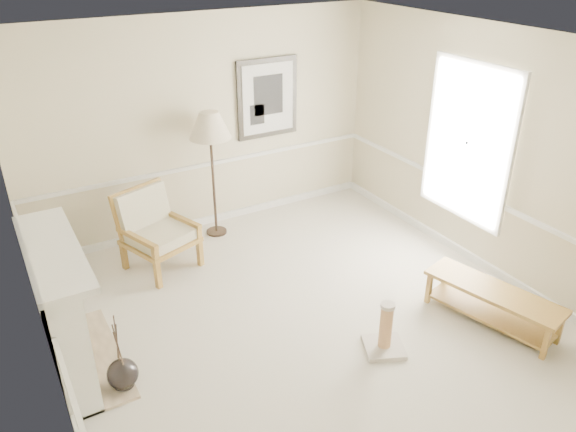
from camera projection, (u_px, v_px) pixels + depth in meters
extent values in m
plane|color=silver|center=(311.00, 324.00, 6.03)|extent=(5.50, 5.50, 0.00)
cube|color=beige|center=(204.00, 125.00, 7.49)|extent=(5.00, 0.04, 2.90)
cube|color=beige|center=(566.00, 381.00, 3.24)|extent=(5.00, 0.04, 2.90)
cube|color=beige|center=(35.00, 273.00, 4.26)|extent=(0.04, 5.50, 2.90)
cube|color=beige|center=(497.00, 156.00, 6.48)|extent=(0.04, 5.50, 2.90)
cube|color=white|center=(317.00, 47.00, 4.71)|extent=(5.00, 5.50, 0.04)
cube|color=white|center=(211.00, 219.00, 8.11)|extent=(4.95, 0.04, 0.10)
cube|color=white|center=(207.00, 164.00, 7.73)|extent=(4.95, 0.04, 0.05)
cube|color=white|center=(469.00, 142.00, 6.75)|extent=(0.03, 1.20, 1.80)
cube|color=white|center=(468.00, 143.00, 6.74)|extent=(0.05, 1.34, 1.94)
cube|color=black|center=(267.00, 98.00, 7.78)|extent=(0.92, 0.04, 1.10)
cube|color=white|center=(268.00, 99.00, 7.76)|extent=(0.78, 0.01, 0.96)
cube|color=black|center=(268.00, 95.00, 7.73)|extent=(0.45, 0.01, 0.55)
cube|color=white|center=(60.00, 314.00, 5.16)|extent=(0.28, 1.50, 1.25)
cube|color=white|center=(52.00, 251.00, 4.88)|extent=(0.46, 1.64, 0.06)
cube|color=#C6B28E|center=(77.00, 316.00, 5.26)|extent=(0.02, 1.05, 0.95)
cube|color=black|center=(81.00, 327.00, 5.32)|extent=(0.02, 0.62, 0.58)
cube|color=#D19145|center=(86.00, 348.00, 5.44)|extent=(0.01, 0.66, 0.05)
cube|color=#C6B28E|center=(88.00, 359.00, 5.51)|extent=(0.60, 1.50, 0.03)
sphere|color=black|center=(123.00, 374.00, 5.12)|extent=(0.29, 0.29, 0.29)
cylinder|color=black|center=(124.00, 384.00, 5.17)|extent=(0.18, 0.18, 0.08)
cylinder|color=black|center=(117.00, 342.00, 4.95)|extent=(0.03, 0.13, 0.45)
cylinder|color=black|center=(118.00, 345.00, 4.97)|extent=(0.03, 0.15, 0.37)
cylinder|color=black|center=(116.00, 338.00, 4.93)|extent=(0.02, 0.07, 0.53)
cube|color=olive|center=(158.00, 273.00, 6.55)|extent=(0.08, 0.08, 0.40)
cube|color=olive|center=(124.00, 254.00, 6.93)|extent=(0.08, 0.08, 0.40)
cube|color=olive|center=(200.00, 251.00, 7.00)|extent=(0.08, 0.08, 0.40)
cube|color=olive|center=(166.00, 235.00, 7.38)|extent=(0.08, 0.08, 0.40)
cube|color=olive|center=(161.00, 241.00, 6.89)|extent=(0.95, 0.95, 0.05)
cube|color=olive|center=(140.00, 209.00, 6.94)|extent=(0.76, 0.42, 0.58)
cube|color=olive|center=(137.00, 238.00, 6.58)|extent=(0.32, 0.72, 0.05)
cube|color=olive|center=(180.00, 218.00, 7.03)|extent=(0.32, 0.72, 0.05)
cube|color=white|center=(160.00, 234.00, 6.85)|extent=(0.87, 0.87, 0.13)
cube|color=white|center=(143.00, 209.00, 6.89)|extent=(0.71, 0.43, 0.52)
cylinder|color=black|center=(217.00, 232.00, 7.85)|extent=(0.28, 0.28, 0.03)
cylinder|color=black|center=(213.00, 180.00, 7.49)|extent=(0.04, 0.04, 1.56)
cone|color=beige|center=(210.00, 125.00, 7.15)|extent=(0.63, 0.63, 0.34)
cube|color=olive|center=(494.00, 291.00, 5.89)|extent=(0.78, 1.51, 0.04)
cube|color=olive|center=(490.00, 314.00, 6.02)|extent=(0.70, 1.40, 0.03)
cube|color=olive|center=(546.00, 344.00, 5.46)|extent=(0.06, 0.06, 0.37)
cube|color=olive|center=(560.00, 329.00, 5.66)|extent=(0.06, 0.06, 0.37)
cube|color=olive|center=(429.00, 288.00, 6.30)|extent=(0.06, 0.06, 0.37)
cube|color=olive|center=(445.00, 277.00, 6.51)|extent=(0.06, 0.06, 0.37)
cube|color=beige|center=(384.00, 347.00, 5.66)|extent=(0.51, 0.51, 0.05)
cylinder|color=tan|center=(386.00, 327.00, 5.54)|extent=(0.13, 0.13, 0.47)
cylinder|color=beige|center=(388.00, 306.00, 5.42)|extent=(0.15, 0.15, 0.04)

